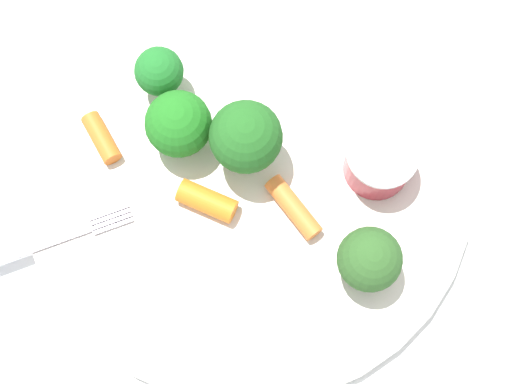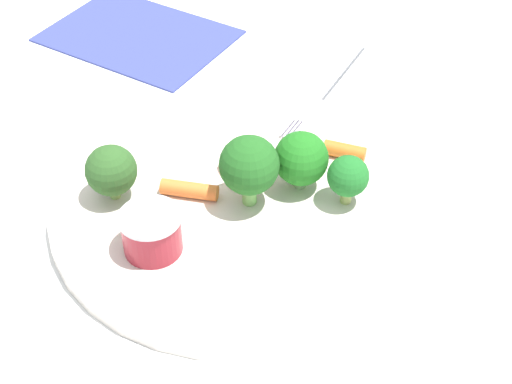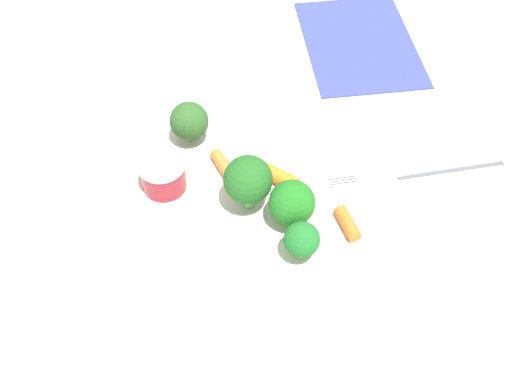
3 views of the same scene
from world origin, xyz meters
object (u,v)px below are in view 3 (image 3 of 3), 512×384
sauce_cup (163,175)px  carrot_stick_0 (225,168)px  plate (249,200)px  broccoli_floret_1 (292,203)px  fork (418,170)px  carrot_stick_2 (348,223)px  broccoli_floret_2 (248,180)px  broccoli_floret_3 (302,240)px  carrot_stick_1 (279,177)px  napkin (359,43)px  broccoli_floret_0 (189,121)px

sauce_cup → carrot_stick_0: 0.06m
plate → broccoli_floret_1: (-0.03, -0.04, 0.03)m
fork → sauce_cup: bearing=98.9°
sauce_cup → plate: bearing=-94.3°
plate → carrot_stick_0: carrot_stick_0 is taller
carrot_stick_2 → carrot_stick_0: bearing=64.1°
plate → carrot_stick_2: 0.10m
carrot_stick_2 → plate: bearing=72.3°
carrot_stick_0 → carrot_stick_2: bearing=-115.9°
plate → broccoli_floret_1: bearing=-122.7°
broccoli_floret_2 → carrot_stick_0: bearing=34.4°
broccoli_floret_1 → carrot_stick_0: 0.09m
broccoli_floret_1 → broccoli_floret_3: bearing=-164.9°
sauce_cup → carrot_stick_0: (0.02, -0.06, -0.01)m
carrot_stick_0 → broccoli_floret_2: bearing=-145.6°
carrot_stick_1 → napkin: (0.25, -0.09, -0.02)m
broccoli_floret_3 → carrot_stick_1: 0.09m
plate → napkin: 0.30m
broccoli_floret_2 → fork: broccoli_floret_2 is taller
broccoli_floret_3 → plate: bearing=38.6°
fork → napkin: bearing=13.5°
broccoli_floret_1 → broccoli_floret_3: (-0.04, -0.01, -0.00)m
broccoli_floret_3 → broccoli_floret_2: bearing=43.5°
broccoli_floret_3 → napkin: size_ratio=0.23×
carrot_stick_0 → carrot_stick_1: 0.06m
broccoli_floret_1 → carrot_stick_2: bearing=-93.6°
broccoli_floret_0 → broccoli_floret_3: 0.19m
broccoli_floret_3 → carrot_stick_2: 0.06m
plate → carrot_stick_0: bearing=42.8°
broccoli_floret_2 → carrot_stick_0: broccoli_floret_2 is taller
broccoli_floret_3 → carrot_stick_1: bearing=15.5°
broccoli_floret_0 → fork: broccoli_floret_0 is taller
napkin → broccoli_floret_2: bearing=157.0°
broccoli_floret_1 → broccoli_floret_0: bearing=48.2°
carrot_stick_2 → napkin: bearing=-4.2°
broccoli_floret_1 → napkin: (0.30, -0.08, -0.04)m
carrot_stick_2 → broccoli_floret_2: bearing=78.3°
carrot_stick_2 → broccoli_floret_3: bearing=129.3°
plate → broccoli_floret_0: 0.11m
broccoli_floret_2 → carrot_stick_0: 0.06m
broccoli_floret_1 → carrot_stick_2: broccoli_floret_1 is taller
sauce_cup → napkin: 0.34m
broccoli_floret_3 → broccoli_floret_1: bearing=15.1°
sauce_cup → fork: size_ratio=0.24×
broccoli_floret_1 → broccoli_floret_2: bearing=68.7°
broccoli_floret_2 → fork: (0.06, -0.17, -0.04)m
broccoli_floret_1 → carrot_stick_0: size_ratio=1.10×
plate → carrot_stick_2: carrot_stick_2 is taller
carrot_stick_2 → broccoli_floret_0: bearing=58.1°
broccoli_floret_0 → napkin: (0.20, -0.19, -0.04)m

